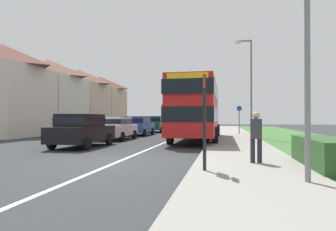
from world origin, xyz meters
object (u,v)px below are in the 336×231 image
parked_car_blue (138,125)px  bus_stop_sign (205,115)px  parked_car_white (116,127)px  parked_car_dark_green (155,123)px  double_decker_bus (197,108)px  pedestrian_at_stop (256,134)px  parked_car_black (82,129)px  street_lamp_mid (250,82)px  cycle_route_sign (239,119)px

parked_car_blue → bus_stop_sign: bus_stop_sign is taller
parked_car_white → parked_car_dark_green: 10.45m
double_decker_bus → parked_car_dark_green: double_decker_bus is taller
parked_car_blue → parked_car_dark_green: 5.56m
double_decker_bus → pedestrian_at_stop: (2.67, -9.47, -1.17)m
parked_car_black → parked_car_white: bearing=91.5°
pedestrian_at_stop → street_lamp_mid: size_ratio=0.24×
parked_car_dark_green → bus_stop_sign: bearing=-73.0°
parked_car_white → cycle_route_sign: bearing=38.9°
parked_car_blue → cycle_route_sign: bearing=12.8°
parked_car_black → bus_stop_sign: (6.54, -5.81, 0.63)m
parked_car_dark_green → cycle_route_sign: (8.27, -3.64, 0.51)m
parked_car_black → bus_stop_sign: bearing=-41.6°
parked_car_white → pedestrian_at_stop: bearing=-48.8°
parked_car_black → street_lamp_mid: size_ratio=0.60×
bus_stop_sign → cycle_route_sign: size_ratio=1.03×
pedestrian_at_stop → street_lamp_mid: street_lamp_mid is taller
parked_car_dark_green → parked_car_black: bearing=-90.2°
parked_car_black → parked_car_blue: 9.88m
parked_car_dark_green → street_lamp_mid: bearing=-42.7°
double_decker_bus → bus_stop_sign: bearing=-83.7°
double_decker_bus → bus_stop_sign: double_decker_bus is taller
double_decker_bus → street_lamp_mid: bearing=31.6°
street_lamp_mid → parked_car_dark_green: bearing=137.3°
parked_car_blue → double_decker_bus: bearing=-40.7°
parked_car_dark_green → street_lamp_mid: (8.76, -8.09, 3.10)m
double_decker_bus → bus_stop_sign: (1.22, -11.00, -0.60)m
cycle_route_sign → parked_car_blue: bearing=-167.2°
street_lamp_mid → parked_car_black: bearing=-140.2°
parked_car_black → parked_car_blue: parked_car_black is taller
parked_car_dark_green → cycle_route_sign: size_ratio=1.69×
parked_car_dark_green → bus_stop_sign: 22.22m
parked_car_white → bus_stop_sign: (6.67, -10.79, 0.68)m
parked_car_dark_green → cycle_route_sign: 9.05m
parked_car_black → pedestrian_at_stop: bearing=-28.2°
bus_stop_sign → cycle_route_sign: bus_stop_sign is taller
parked_car_white → parked_car_blue: parked_car_blue is taller
cycle_route_sign → street_lamp_mid: (0.49, -4.46, 2.59)m
bus_stop_sign → street_lamp_mid: street_lamp_mid is taller
parked_car_white → cycle_route_sign: 10.86m
parked_car_dark_green → pedestrian_at_stop: size_ratio=2.55×
parked_car_white → cycle_route_sign: cycle_route_sign is taller
parked_car_black → pedestrian_at_stop: 9.06m
parked_car_black → parked_car_dark_green: 15.43m
parked_car_blue → bus_stop_sign: bearing=-67.0°
parked_car_white → pedestrian_at_stop: pedestrian_at_stop is taller
parked_car_dark_green → double_decker_bus: bearing=-62.7°
parked_car_blue → pedestrian_at_stop: (8.11, -14.15, 0.08)m
parked_car_blue → bus_stop_sign: size_ratio=1.66×
parked_car_black → parked_car_white: size_ratio=1.03×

